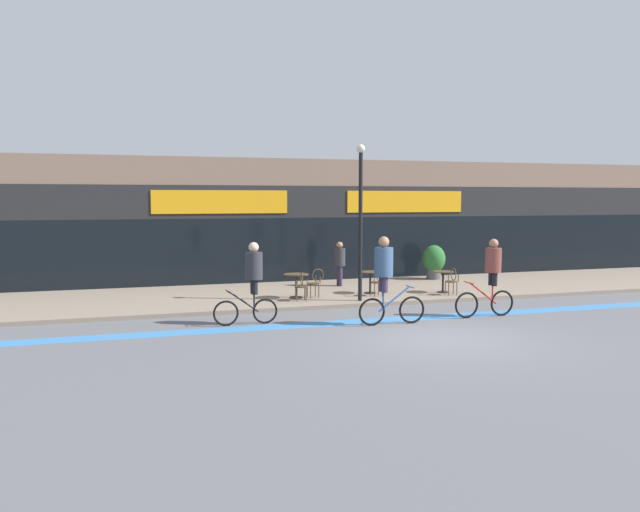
{
  "coord_description": "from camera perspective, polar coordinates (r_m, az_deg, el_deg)",
  "views": [
    {
      "loc": [
        -6.92,
        -12.7,
        3.23
      ],
      "look_at": [
        -0.75,
        7.22,
        1.31
      ],
      "focal_mm": 35.0,
      "sensor_mm": 36.0,
      "label": 1
    }
  ],
  "objects": [
    {
      "name": "bistro_table_2",
      "position": [
        21.14,
        11.18,
        -1.92
      ],
      "size": [
        0.7,
        0.7,
        0.71
      ],
      "color": "black",
      "rests_on": "sidewalk_slab"
    },
    {
      "name": "cafe_chair_0_near",
      "position": [
        18.98,
        -1.72,
        -2.61
      ],
      "size": [
        0.45,
        0.6,
        0.9
      ],
      "rotation": [
        0.0,
        0.0,
        1.44
      ],
      "color": "#4C3823",
      "rests_on": "sidewalk_slab"
    },
    {
      "name": "bistro_table_1",
      "position": [
        20.62,
        4.62,
        -1.99
      ],
      "size": [
        0.71,
        0.71,
        0.72
      ],
      "color": "black",
      "rests_on": "sidewalk_slab"
    },
    {
      "name": "lamp_post",
      "position": [
        18.93,
        3.72,
        4.18
      ],
      "size": [
        0.26,
        0.26,
        4.74
      ],
      "color": "black",
      "rests_on": "sidewalk_slab"
    },
    {
      "name": "cafe_chair_2_near",
      "position": [
        20.59,
        11.99,
        -2.1
      ],
      "size": [
        0.44,
        0.59,
        0.9
      ],
      "rotation": [
        0.0,
        0.0,
        1.47
      ],
      "color": "#4C3823",
      "rests_on": "sidewalk_slab"
    },
    {
      "name": "pedestrian_near_end",
      "position": [
        22.26,
        1.8,
        -0.35
      ],
      "size": [
        0.45,
        0.45,
        1.58
      ],
      "rotation": [
        0.0,
        0.0,
        0.11
      ],
      "color": "#382D47",
      "rests_on": "sidewalk_slab"
    },
    {
      "name": "cyclist_2",
      "position": [
        16.08,
        -6.23,
        -1.82
      ],
      "size": [
        1.68,
        0.48,
        2.13
      ],
      "rotation": [
        0.0,
        0.0,
        3.15
      ],
      "color": "black",
      "rests_on": "ground"
    },
    {
      "name": "storefront_facade",
      "position": [
        25.63,
        -1.53,
        3.31
      ],
      "size": [
        40.0,
        4.06,
        4.73
      ],
      "color": "#7F6656",
      "rests_on": "ground"
    },
    {
      "name": "cafe_chair_1_near",
      "position": [
        20.05,
        5.3,
        -2.21
      ],
      "size": [
        0.43,
        0.59,
        0.9
      ],
      "rotation": [
        0.0,
        0.0,
        1.65
      ],
      "color": "#4C3823",
      "rests_on": "sidewalk_slab"
    },
    {
      "name": "ground_plane",
      "position": [
        14.82,
        11.2,
        -7.45
      ],
      "size": [
        120.0,
        120.0,
        0.0
      ],
      "primitive_type": "plane",
      "color": "#5B5B60"
    },
    {
      "name": "cyclist_1",
      "position": [
        15.99,
        6.01,
        -1.55
      ],
      "size": [
        1.82,
        0.5,
        2.28
      ],
      "rotation": [
        0.0,
        0.0,
        -0.02
      ],
      "color": "black",
      "rests_on": "ground"
    },
    {
      "name": "bike_lane_stripe",
      "position": [
        16.99,
        7.22,
        -5.75
      ],
      "size": [
        36.0,
        0.7,
        0.01
      ],
      "primitive_type": "cube",
      "color": "#3D7AB7",
      "rests_on": "ground"
    },
    {
      "name": "bistro_table_0",
      "position": [
        19.58,
        -2.19,
        -2.27
      ],
      "size": [
        0.79,
        0.79,
        0.76
      ],
      "color": "black",
      "rests_on": "sidewalk_slab"
    },
    {
      "name": "sidewalk_slab",
      "position": [
        21.35,
        1.91,
        -3.29
      ],
      "size": [
        40.0,
        5.5,
        0.12
      ],
      "primitive_type": "cube",
      "color": "gray",
      "rests_on": "ground"
    },
    {
      "name": "planter_pot",
      "position": [
        24.57,
        10.37,
        -0.43
      ],
      "size": [
        0.88,
        0.88,
        1.32
      ],
      "color": "#4C4C51",
      "rests_on": "sidewalk_slab"
    },
    {
      "name": "cafe_chair_0_side",
      "position": [
        19.76,
        -0.44,
        -2.29
      ],
      "size": [
        0.59,
        0.44,
        0.9
      ],
      "rotation": [
        0.0,
        0.0,
        3.25
      ],
      "color": "#4C3823",
      "rests_on": "sidewalk_slab"
    },
    {
      "name": "cyclist_0",
      "position": [
        17.68,
        15.35,
        -1.47
      ],
      "size": [
        1.82,
        0.48,
        2.14
      ],
      "rotation": [
        0.0,
        0.0,
        3.15
      ],
      "color": "black",
      "rests_on": "ground"
    }
  ]
}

